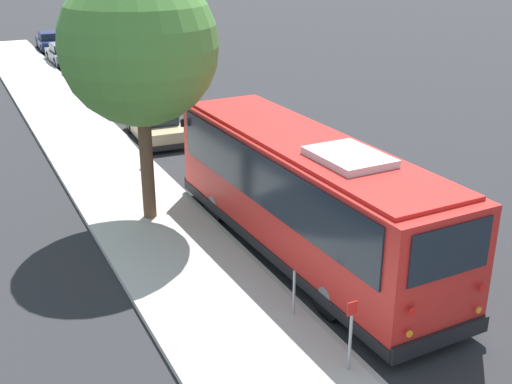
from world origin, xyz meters
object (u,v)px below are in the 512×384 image
at_px(parked_sedan_maroon, 119,96).
at_px(parked_sedan_navy, 50,41).
at_px(parked_sedan_gray, 63,54).
at_px(shuttle_bus, 304,191).
at_px(parked_sedan_tan, 155,125).
at_px(sign_post_near, 350,335).
at_px(sign_post_far, 294,293).
at_px(fire_hydrant, 145,156).
at_px(parked_sedan_black, 88,70).
at_px(street_tree, 137,35).

height_order(parked_sedan_maroon, parked_sedan_navy, parked_sedan_maroon).
relative_size(parked_sedan_gray, parked_sedan_navy, 0.95).
height_order(shuttle_bus, parked_sedan_navy, shuttle_bus).
relative_size(parked_sedan_tan, parked_sedan_maroon, 1.04).
bearing_deg(sign_post_near, sign_post_far, 0.00).
bearing_deg(parked_sedan_gray, parked_sedan_maroon, -179.66).
distance_m(sign_post_far, fire_hydrant, 10.83).
distance_m(parked_sedan_black, parked_sedan_navy, 12.16).
bearing_deg(parked_sedan_gray, shuttle_bus, -179.56).
height_order(parked_sedan_navy, street_tree, street_tree).
height_order(parked_sedan_black, fire_hydrant, parked_sedan_black).
xyz_separation_m(street_tree, fire_hydrant, (4.21, -1.21, -4.88)).
height_order(shuttle_bus, parked_sedan_black, shuttle_bus).
relative_size(parked_sedan_gray, fire_hydrant, 5.22).
relative_size(parked_sedan_maroon, sign_post_far, 3.87).
bearing_deg(shuttle_bus, sign_post_near, 158.18).
xyz_separation_m(parked_sedan_maroon, parked_sedan_black, (7.03, -0.06, 0.00)).
height_order(sign_post_near, sign_post_far, sign_post_near).
relative_size(parked_sedan_black, sign_post_far, 4.02).
relative_size(shuttle_bus, sign_post_near, 7.08).
bearing_deg(parked_sedan_tan, sign_post_far, 176.61).
xyz_separation_m(shuttle_bus, parked_sedan_gray, (30.50, 0.48, -1.19)).
bearing_deg(parked_sedan_navy, sign_post_far, -179.45).
distance_m(shuttle_bus, parked_sedan_maroon, 17.41).
bearing_deg(parked_sedan_maroon, street_tree, 167.44).
relative_size(shuttle_bus, sign_post_far, 9.76).
bearing_deg(street_tree, sign_post_near, -172.12).
bearing_deg(sign_post_far, parked_sedan_tan, -5.95).
xyz_separation_m(parked_sedan_navy, street_tree, (-32.62, 2.72, 4.82)).
xyz_separation_m(parked_sedan_maroon, fire_hydrant, (-9.22, 1.49, -0.07)).
relative_size(shuttle_bus, parked_sedan_gray, 2.51).
bearing_deg(sign_post_near, shuttle_bus, -20.24).
relative_size(parked_sedan_navy, sign_post_far, 4.10).
relative_size(sign_post_near, fire_hydrant, 1.85).
xyz_separation_m(parked_sedan_maroon, parked_sedan_gray, (13.14, 0.19, -0.00)).
distance_m(shuttle_bus, fire_hydrant, 8.43).
height_order(street_tree, sign_post_far, street_tree).
height_order(parked_sedan_tan, street_tree, street_tree).
height_order(parked_sedan_tan, fire_hydrant, parked_sedan_tan).
height_order(parked_sedan_gray, sign_post_far, parked_sedan_gray).
bearing_deg(sign_post_far, parked_sedan_maroon, -4.24).
bearing_deg(fire_hydrant, parked_sedan_maroon, -9.20).
distance_m(parked_sedan_black, sign_post_far, 27.13).
relative_size(parked_sedan_gray, sign_post_far, 3.89).
distance_m(parked_sedan_gray, parked_sedan_navy, 6.06).
xyz_separation_m(parked_sedan_black, sign_post_near, (-29.24, 1.55, 0.30)).
relative_size(parked_sedan_black, fire_hydrant, 5.40).
bearing_deg(parked_sedan_tan, fire_hydrant, 159.31).
xyz_separation_m(parked_sedan_gray, street_tree, (-26.56, 2.51, 4.81)).
height_order(parked_sedan_navy, sign_post_far, parked_sedan_navy).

